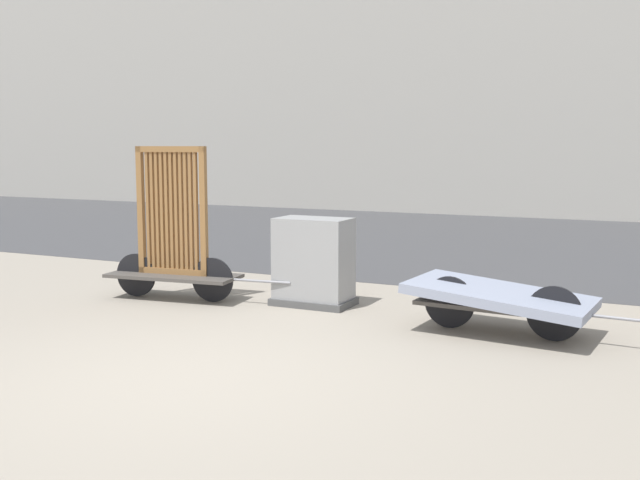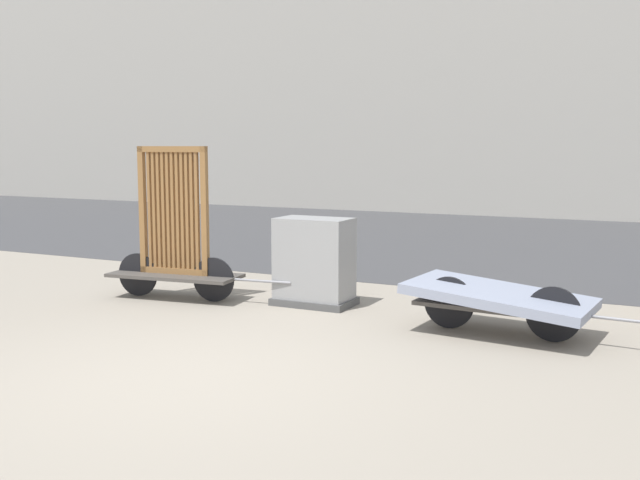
% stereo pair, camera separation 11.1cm
% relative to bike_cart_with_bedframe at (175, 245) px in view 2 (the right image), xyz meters
% --- Properties ---
extents(ground_plane, '(60.00, 60.00, 0.00)m').
position_rel_bike_cart_with_bedframe_xyz_m(ground_plane, '(1.93, -2.42, -0.65)').
color(ground_plane, gray).
extents(road_strip, '(56.00, 10.12, 0.01)m').
position_rel_bike_cart_with_bedframe_xyz_m(road_strip, '(1.93, 7.02, -0.64)').
color(road_strip, '#424244').
rests_on(road_strip, ground_plane).
extents(building_facade, '(48.00, 4.00, 10.03)m').
position_rel_bike_cart_with_bedframe_xyz_m(building_facade, '(1.93, 14.09, 4.37)').
color(building_facade, '#B2ADA3').
rests_on(building_facade, ground_plane).
extents(bike_cart_with_bedframe, '(2.31, 0.77, 1.82)m').
position_rel_bike_cart_with_bedframe_xyz_m(bike_cart_with_bedframe, '(0.00, 0.00, 0.00)').
color(bike_cart_with_bedframe, '#4C4742').
rests_on(bike_cart_with_bedframe, ground_plane).
extents(bike_cart_with_mattress, '(2.39, 1.11, 0.52)m').
position_rel_bike_cart_with_bedframe_xyz_m(bike_cart_with_mattress, '(3.88, -0.00, -0.29)').
color(bike_cart_with_mattress, '#4C4742').
rests_on(bike_cart_with_mattress, ground_plane).
extents(utility_cabinet, '(0.90, 0.55, 1.01)m').
position_rel_bike_cart_with_bedframe_xyz_m(utility_cabinet, '(1.65, 0.42, -0.19)').
color(utility_cabinet, '#4C4C4C').
rests_on(utility_cabinet, ground_plane).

